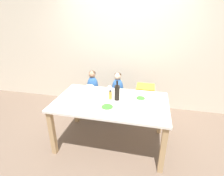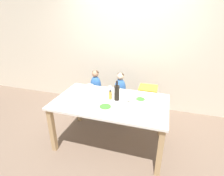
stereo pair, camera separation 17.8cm
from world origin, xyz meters
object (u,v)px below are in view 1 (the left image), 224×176
at_px(chair_right_highchair, 145,95).
at_px(wine_glass_far, 110,89).
at_px(salad_bowl_large, 107,108).
at_px(person_child_left, 93,84).
at_px(dinner_plate_front_left, 74,104).
at_px(person_child_center, 118,86).
at_px(chair_far_left, 93,98).
at_px(wine_glass_near, 129,95).
at_px(chair_far_center, 117,101).
at_px(wine_bottle, 117,92).
at_px(paper_towel_roll, 90,94).
at_px(salad_bowl_small, 141,99).
at_px(dinner_plate_back_left, 89,89).

xyz_separation_m(chair_right_highchair, wine_glass_far, (-0.54, -0.57, 0.32)).
xyz_separation_m(chair_right_highchair, salad_bowl_large, (-0.47, -1.01, 0.23)).
height_order(person_child_left, dinner_plate_front_left, person_child_left).
relative_size(chair_right_highchair, person_child_center, 1.46).
xyz_separation_m(chair_far_left, person_child_center, (0.50, 0.00, 0.32)).
height_order(person_child_left, wine_glass_near, person_child_left).
relative_size(wine_glass_near, dinner_plate_front_left, 0.72).
height_order(chair_far_center, wine_bottle, wine_bottle).
height_order(paper_towel_roll, wine_glass_near, paper_towel_roll).
bearing_deg(dinner_plate_front_left, paper_towel_roll, 35.04).
bearing_deg(person_child_center, chair_far_left, -179.93).
bearing_deg(dinner_plate_front_left, wine_glass_near, 16.48).
xyz_separation_m(wine_glass_near, wine_glass_far, (-0.33, 0.17, 0.00)).
distance_m(chair_right_highchair, person_child_center, 0.54).
distance_m(person_child_left, wine_bottle, 0.93).
height_order(salad_bowl_small, dinner_plate_back_left, salad_bowl_small).
xyz_separation_m(chair_far_center, dinner_plate_front_left, (-0.45, -0.96, 0.39)).
height_order(wine_glass_far, salad_bowl_small, wine_glass_far).
distance_m(chair_right_highchair, wine_glass_near, 0.83).
xyz_separation_m(person_child_left, salad_bowl_small, (0.97, -0.66, 0.10)).
bearing_deg(chair_far_center, paper_towel_roll, -107.10).
bearing_deg(chair_far_left, chair_far_center, 0.00).
height_order(dinner_plate_front_left, dinner_plate_back_left, same).
bearing_deg(wine_bottle, salad_bowl_large, -101.26).
bearing_deg(dinner_plate_back_left, paper_towel_roll, -68.32).
bearing_deg(chair_far_center, wine_glass_near, -67.18).
height_order(chair_right_highchair, salad_bowl_large, salad_bowl_large).
height_order(wine_bottle, dinner_plate_back_left, wine_bottle).
distance_m(wine_bottle, dinner_plate_back_left, 0.60).
bearing_deg(paper_towel_roll, wine_bottle, 21.05).
bearing_deg(wine_glass_far, chair_far_center, 88.07).
xyz_separation_m(chair_far_left, salad_bowl_small, (0.97, -0.66, 0.42)).
xyz_separation_m(chair_right_highchair, person_child_left, (-1.02, 0.00, 0.13)).
xyz_separation_m(paper_towel_roll, dinner_plate_back_left, (-0.16, 0.40, -0.12)).
height_order(paper_towel_roll, dinner_plate_front_left, paper_towel_roll).
relative_size(paper_towel_roll, dinner_plate_back_left, 1.04).
distance_m(wine_bottle, wine_glass_far, 0.18).
distance_m(person_child_center, salad_bowl_large, 1.02).
bearing_deg(person_child_left, dinner_plate_back_left, -78.59).
relative_size(chair_far_center, person_child_left, 0.89).
relative_size(salad_bowl_small, dinner_plate_front_left, 0.63).
relative_size(person_child_center, dinner_plate_front_left, 2.09).
height_order(person_child_center, wine_glass_near, person_child_center).
height_order(chair_right_highchair, salad_bowl_small, salad_bowl_small).
height_order(salad_bowl_large, dinner_plate_front_left, salad_bowl_large).
bearing_deg(person_child_center, chair_right_highchair, -0.07).
distance_m(chair_right_highchair, wine_bottle, 0.85).
xyz_separation_m(wine_glass_far, salad_bowl_small, (0.49, -0.09, -0.08)).
height_order(chair_right_highchair, dinner_plate_front_left, dinner_plate_front_left).
height_order(chair_far_left, wine_glass_far, wine_glass_far).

